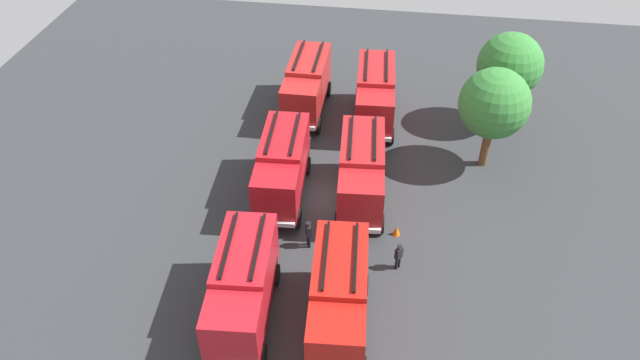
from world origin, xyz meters
name	(u,v)px	position (x,y,z in m)	size (l,w,h in m)	color
ground_plane	(320,198)	(0.00, 0.00, 0.00)	(55.58, 55.58, 0.00)	#2D3033
fire_truck_0	(307,84)	(-9.54, -2.39, 2.15)	(7.21, 2.77, 3.88)	#A61F1E
fire_truck_1	(282,166)	(-0.02, -2.24, 2.15)	(7.32, 3.07, 3.88)	#A7151D
fire_truck_2	(242,286)	(9.26, -2.27, 2.15)	(7.37, 3.21, 3.88)	#AD1721
fire_truck_3	(375,94)	(-8.94, 2.48, 2.15)	(7.34, 3.11, 3.88)	#AB1B1E
fire_truck_4	(362,171)	(-0.24, 2.39, 2.15)	(7.36, 3.18, 3.88)	maroon
fire_truck_5	(339,297)	(9.25, 2.27, 2.15)	(7.36, 3.18, 3.88)	#AF1711
firefighter_1	(309,233)	(4.07, -0.01, 0.95)	(0.48, 0.39, 1.70)	black
firefighter_2	(399,256)	(4.96, 4.89, 0.89)	(0.48, 0.45, 1.61)	black
tree_0	(510,65)	(-9.92, 11.13, 4.50)	(4.32, 4.32, 6.69)	brown
tree_1	(494,104)	(-4.94, 9.81, 4.50)	(4.31, 4.31, 6.68)	brown
traffic_cone_0	(396,230)	(2.45, 4.69, 0.30)	(0.41, 0.41, 0.59)	#F2600C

